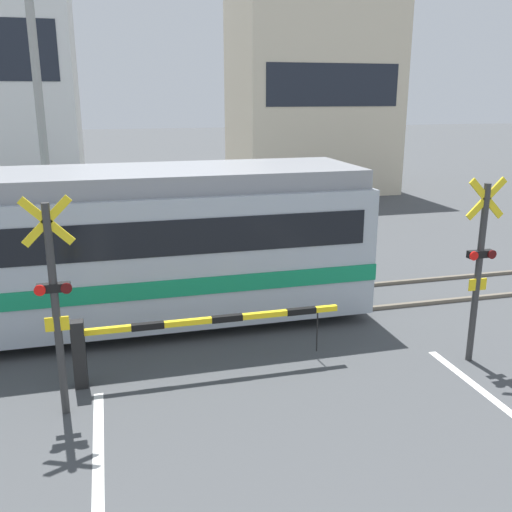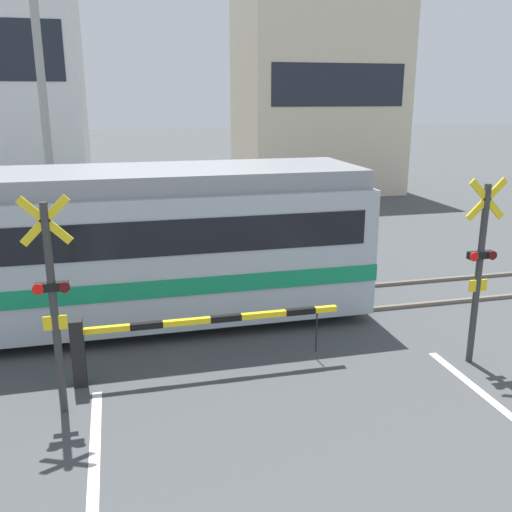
{
  "view_description": "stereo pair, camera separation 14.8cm",
  "coord_description": "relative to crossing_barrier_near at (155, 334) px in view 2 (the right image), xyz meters",
  "views": [
    {
      "loc": [
        -2.53,
        -0.19,
        4.41
      ],
      "look_at": [
        0.0,
        9.39,
        1.6
      ],
      "focal_mm": 40.0,
      "sensor_mm": 36.0,
      "label": 1
    },
    {
      "loc": [
        -2.38,
        -0.22,
        4.41
      ],
      "look_at": [
        0.0,
        9.39,
        1.6
      ],
      "focal_mm": 40.0,
      "sensor_mm": 36.0,
      "label": 2
    }
  ],
  "objects": [
    {
      "name": "building_left_of_street",
      "position": [
        -4.35,
        17.62,
        4.69
      ],
      "size": [
        5.62,
        5.68,
        10.86
      ],
      "color": "white",
      "rests_on": "ground_plane"
    },
    {
      "name": "crossing_barrier_far",
      "position": [
        3.86,
        5.23,
        0.0
      ],
      "size": [
        4.35,
        0.2,
        1.1
      ],
      "color": "black",
      "rests_on": "ground_plane"
    },
    {
      "name": "pedestrian",
      "position": [
        1.64,
        8.62,
        0.17
      ],
      "size": [
        0.38,
        0.22,
        1.59
      ],
      "color": "#33384C",
      "rests_on": "ground_plane"
    },
    {
      "name": "crossing_signal_left",
      "position": [
        -1.39,
        -0.73,
        1.0
      ],
      "size": [
        0.68,
        0.15,
        3.16
      ],
      "color": "#333333",
      "rests_on": "ground_plane"
    },
    {
      "name": "crossing_barrier_near",
      "position": [
        0.0,
        0.0,
        0.0
      ],
      "size": [
        4.35,
        0.2,
        1.1
      ],
      "color": "black",
      "rests_on": "ground_plane"
    },
    {
      "name": "rail_track_near",
      "position": [
        1.93,
        1.86,
        -0.7
      ],
      "size": [
        50.0,
        0.1,
        0.08
      ],
      "color": "#6B6051",
      "rests_on": "ground_plane"
    },
    {
      "name": "rail_track_far",
      "position": [
        1.93,
        3.3,
        -0.7
      ],
      "size": [
        50.0,
        0.1,
        0.08
      ],
      "color": "#6B6051",
      "rests_on": "ground_plane"
    },
    {
      "name": "utility_pole_streetside",
      "position": [
        -2.14,
        7.73,
        3.72
      ],
      "size": [
        0.22,
        0.22,
        8.92
      ],
      "color": "gray",
      "rests_on": "ground_plane"
    },
    {
      "name": "crossing_signal_right",
      "position": [
        5.25,
        -0.73,
        1.0
      ],
      "size": [
        0.68,
        0.15,
        3.16
      ],
      "color": "#333333",
      "rests_on": "ground_plane"
    },
    {
      "name": "building_right_of_street",
      "position": [
        8.9,
        17.62,
        3.63
      ],
      "size": [
        7.01,
        5.68,
        8.74
      ],
      "color": "beige",
      "rests_on": "ground_plane"
    }
  ]
}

